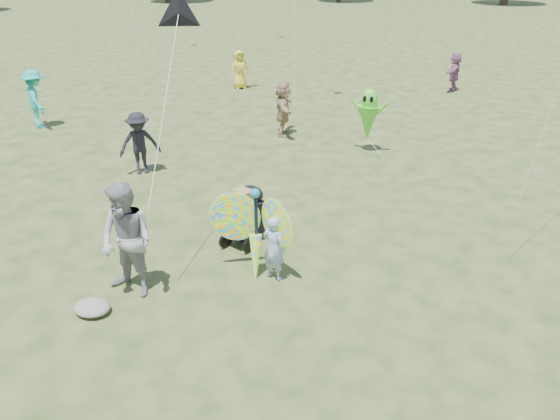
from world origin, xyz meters
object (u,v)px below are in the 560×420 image
(crowd_d, at_px, (283,109))
(crowd_j, at_px, (454,72))
(alien_kite, at_px, (368,117))
(crowd_i, at_px, (36,99))
(adult_man, at_px, (127,241))
(crowd_g, at_px, (240,70))
(crowd_b, at_px, (139,143))
(butterfly_kite, at_px, (256,232))
(jogging_stroller, at_px, (246,212))
(child_girl, at_px, (274,248))

(crowd_d, relative_size, crowd_j, 1.09)
(crowd_j, bearing_deg, alien_kite, -6.97)
(crowd_i, bearing_deg, crowd_j, -103.04)
(adult_man, height_order, crowd_g, adult_man)
(crowd_b, height_order, crowd_d, crowd_d)
(adult_man, xyz_separation_m, butterfly_kite, (1.61, 1.29, -0.16))
(crowd_i, relative_size, butterfly_kite, 1.01)
(crowd_b, distance_m, crowd_j, 13.36)
(crowd_g, relative_size, alien_kite, 0.85)
(crowd_i, height_order, crowd_j, crowd_i)
(crowd_i, height_order, jogging_stroller, crowd_i)
(jogging_stroller, bearing_deg, crowd_j, 100.38)
(child_girl, xyz_separation_m, crowd_j, (1.35, 15.04, 0.16))
(crowd_d, relative_size, crowd_g, 1.09)
(adult_man, bearing_deg, alien_kite, 84.83)
(crowd_g, relative_size, butterfly_kite, 0.84)
(butterfly_kite, bearing_deg, crowd_i, 151.66)
(crowd_d, bearing_deg, crowd_i, 85.39)
(crowd_b, distance_m, butterfly_kite, 5.53)
(alien_kite, bearing_deg, crowd_g, 139.66)
(crowd_i, bearing_deg, alien_kite, -134.76)
(crowd_j, height_order, jogging_stroller, crowd_j)
(adult_man, bearing_deg, butterfly_kite, 46.60)
(crowd_b, bearing_deg, crowd_d, 19.42)
(jogging_stroller, bearing_deg, crowd_g, 135.99)
(crowd_b, xyz_separation_m, butterfly_kite, (4.52, -3.17, 0.02))
(crowd_g, height_order, crowd_i, crowd_i)
(crowd_j, distance_m, alien_kite, 8.34)
(adult_man, xyz_separation_m, crowd_g, (-4.58, 13.56, -0.21))
(child_girl, distance_m, adult_man, 2.35)
(jogging_stroller, bearing_deg, child_girl, -25.92)
(crowd_g, relative_size, crowd_i, 0.83)
(crowd_d, relative_size, alien_kite, 0.92)
(crowd_j, distance_m, butterfly_kite, 15.09)
(crowd_b, xyz_separation_m, alien_kite, (4.79, 3.61, 0.20))
(butterfly_kite, bearing_deg, child_girl, -7.39)
(child_girl, distance_m, butterfly_kite, 0.41)
(crowd_b, bearing_deg, alien_kite, -6.43)
(child_girl, relative_size, crowd_i, 0.65)
(crowd_b, height_order, alien_kite, alien_kite)
(crowd_d, height_order, butterfly_kite, crowd_d)
(crowd_b, relative_size, crowd_d, 0.96)
(child_girl, distance_m, crowd_j, 15.10)
(child_girl, height_order, crowd_i, crowd_i)
(adult_man, relative_size, butterfly_kite, 1.08)
(crowd_d, height_order, crowd_i, crowd_i)
(child_girl, bearing_deg, crowd_b, -21.34)
(crowd_i, xyz_separation_m, alien_kite, (9.96, 1.56, 0.08))
(crowd_j, bearing_deg, child_girl, -2.20)
(child_girl, height_order, crowd_d, crowd_d)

